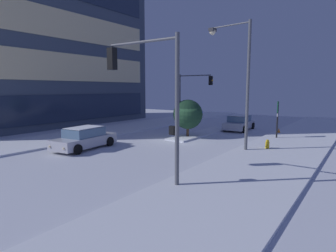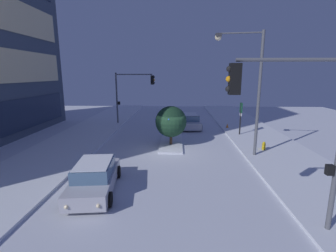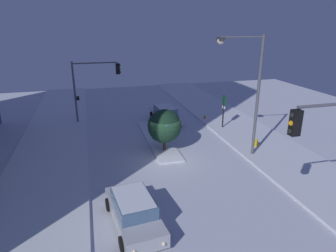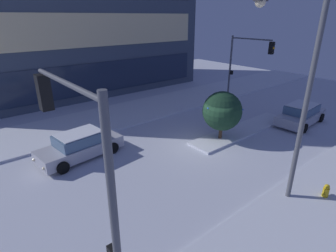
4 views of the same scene
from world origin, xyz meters
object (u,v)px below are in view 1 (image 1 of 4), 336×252
street_lamp_arched (237,69)px  decorated_tree_median (188,114)px  fire_hydrant (267,145)px  car_far (84,138)px  traffic_light_corner_far_right (192,90)px  traffic_light_corner_near_left (148,85)px  parking_info_sign (278,115)px  construction_cone (279,131)px  car_near (239,123)px

street_lamp_arched → decorated_tree_median: size_ratio=2.60×
decorated_tree_median → fire_hydrant: bearing=-99.6°
car_far → traffic_light_corner_far_right: 16.78m
car_far → traffic_light_corner_near_left: traffic_light_corner_near_left is taller
traffic_light_corner_near_left → fire_hydrant: bearing=-104.3°
car_far → parking_info_sign: (11.35, -9.80, 1.27)m
decorated_tree_median → traffic_light_corner_far_right: bearing=28.2°
traffic_light_corner_far_right → decorated_tree_median: traffic_light_corner_far_right is taller
traffic_light_corner_near_left → parking_info_sign: 14.51m
traffic_light_corner_near_left → decorated_tree_median: traffic_light_corner_near_left is taller
traffic_light_corner_near_left → parking_info_sign: traffic_light_corner_near_left is taller
traffic_light_corner_near_left → decorated_tree_median: 11.81m
parking_info_sign → traffic_light_corner_near_left: bearing=75.9°
traffic_light_corner_near_left → construction_cone: size_ratio=11.39×
car_near → parking_info_sign: 5.69m
traffic_light_corner_near_left → car_near: bearing=-81.4°
fire_hydrant → parking_info_sign: parking_info_sign is taller
car_near → parking_info_sign: (-3.30, -4.45, 1.27)m
street_lamp_arched → parking_info_sign: 6.83m
car_far → fire_hydrant: size_ratio=6.58×
parking_info_sign → fire_hydrant: bearing=90.5°
car_near → construction_cone: (-0.40, -3.90, -0.44)m
fire_hydrant → construction_cone: size_ratio=1.35×
car_far → fire_hydrant: 12.36m
car_near → car_far: 15.60m
traffic_light_corner_near_left → car_far: bearing=-19.7°
traffic_light_corner_near_left → street_lamp_arched: street_lamp_arched is taller
fire_hydrant → parking_info_sign: bearing=7.4°
parking_info_sign → decorated_tree_median: 7.22m
fire_hydrant → decorated_tree_median: 7.19m
traffic_light_corner_near_left → construction_cone: 17.62m
car_far → construction_cone: car_far is taller
car_near → traffic_light_corner_near_left: bearing=-175.0°
decorated_tree_median → traffic_light_corner_near_left: bearing=-157.3°
parking_info_sign → construction_cone: bearing=-86.0°
traffic_light_corner_far_right → car_far: bearing=-86.1°
traffic_light_corner_far_right → street_lamp_arched: size_ratio=0.69×
car_far → parking_info_sign: size_ratio=1.58×
car_far → traffic_light_corner_far_right: bearing=177.5°
traffic_light_corner_near_left → fire_hydrant: traffic_light_corner_near_left is taller
traffic_light_corner_far_right → car_near: bearing=-15.3°
car_near → traffic_light_corner_far_right: traffic_light_corner_far_right is taller
traffic_light_corner_far_right → construction_cone: (-2.17, -10.36, -3.71)m
traffic_light_corner_far_right → decorated_tree_median: bearing=-61.8°
fire_hydrant → car_near: bearing=32.3°
traffic_light_corner_near_left → traffic_light_corner_far_right: 21.33m
street_lamp_arched → parking_info_sign: bearing=-93.8°
car_near → fire_hydrant: car_near is taller
parking_info_sign → construction_cone: parking_info_sign is taller
car_far → street_lamp_arched: bearing=116.5°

